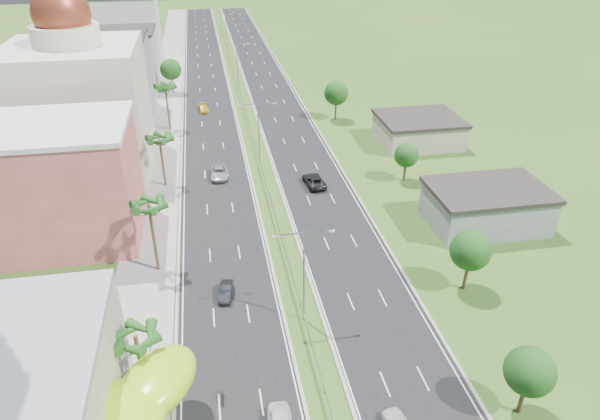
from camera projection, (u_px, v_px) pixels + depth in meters
ground at (324, 393)px, 47.82m from camera, size 500.00×500.00×0.00m
road_left at (208, 97)px, 123.90m from camera, size 11.00×260.00×0.04m
road_right at (272, 94)px, 126.25m from camera, size 11.00×260.00×0.04m
sidewalk_left at (166, 99)px, 122.39m from camera, size 7.00×260.00×0.12m
median_guardrail at (248, 119)px, 109.32m from camera, size 0.10×216.06×0.76m
streetlight_median_b at (304, 267)px, 53.11m from camera, size 6.04×0.25×11.00m
streetlight_median_c at (259, 128)px, 87.45m from camera, size 6.04×0.25×11.00m
streetlight_median_d at (237, 61)px, 126.08m from camera, size 6.04×0.25×11.00m
streetlight_median_e at (226, 26)px, 164.71m from camera, size 6.04×0.25×11.00m
pink_shophouse at (53, 186)px, 67.24m from camera, size 20.00×15.00×15.00m
domed_building at (79, 101)px, 85.11m from camera, size 20.00×20.00×28.70m
midrise_grey at (109, 79)px, 108.36m from camera, size 16.00×15.00×16.00m
midrise_beige at (122, 60)px, 127.98m from camera, size 16.00×15.00×13.00m
midrise_white at (130, 31)px, 146.51m from camera, size 16.00×15.00×18.00m
shed_near at (486, 208)px, 72.44m from camera, size 15.00×10.00×5.00m
shed_far at (418, 131)px, 98.65m from camera, size 14.00×12.00×4.40m
palm_tree_b at (136, 340)px, 43.66m from camera, size 3.60×3.60×8.10m
palm_tree_c at (149, 208)px, 60.13m from camera, size 3.60×3.60×9.60m
palm_tree_d at (160, 141)px, 80.34m from camera, size 3.60×3.60×8.60m
palm_tree_e at (165, 88)px, 101.43m from camera, size 3.60×3.60×9.40m
leafy_tree_lfar at (171, 69)px, 124.22m from camera, size 4.90×4.90×8.05m
leafy_tree_ra at (530, 372)px, 43.69m from camera, size 4.20×4.20×6.90m
leafy_tree_rb at (470, 251)px, 58.56m from camera, size 4.55×4.55×7.47m
leafy_tree_rc at (406, 155)px, 83.46m from camera, size 3.85×3.85×6.33m
leafy_tree_rd at (336, 93)px, 108.00m from camera, size 4.90×4.90×8.05m
car_dark_left at (226, 291)px, 59.51m from camera, size 1.96×4.03×1.27m
car_silver_mid_left at (219, 173)px, 86.25m from camera, size 2.82×5.73×1.56m
car_yellow_far_left at (204, 108)px, 114.87m from camera, size 2.48×4.86×1.35m
car_dark_far_right at (314, 181)px, 83.65m from camera, size 3.22×6.06×1.62m
motorcycle at (222, 395)px, 46.81m from camera, size 0.56×1.81×1.16m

